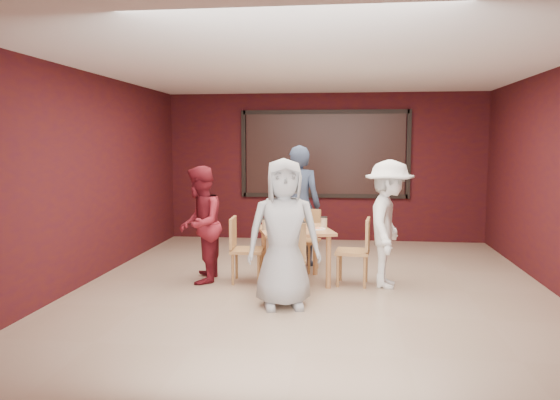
# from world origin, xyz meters

# --- Properties ---
(floor) EXTENTS (7.00, 7.00, 0.00)m
(floor) POSITION_xyz_m (0.00, 0.00, 0.00)
(floor) COLOR tan
(floor) RESTS_ON ground
(window_blinds) EXTENTS (3.00, 0.02, 1.50)m
(window_blinds) POSITION_xyz_m (0.00, 3.45, 1.65)
(window_blinds) COLOR black
(dining_table) EXTENTS (1.14, 1.14, 0.88)m
(dining_table) POSITION_xyz_m (-0.26, 0.21, 0.64)
(dining_table) COLOR #B87D4B
(dining_table) RESTS_ON floor
(chair_front) EXTENTS (0.53, 0.53, 0.93)m
(chair_front) POSITION_xyz_m (-0.29, -0.57, 0.53)
(chair_front) COLOR #BB8B48
(chair_front) RESTS_ON floor
(chair_back) EXTENTS (0.53, 0.53, 0.88)m
(chair_back) POSITION_xyz_m (-0.19, 1.00, 0.50)
(chair_back) COLOR #BB8B48
(chair_back) RESTS_ON floor
(chair_left) EXTENTS (0.44, 0.44, 0.87)m
(chair_left) POSITION_xyz_m (-0.97, 0.14, 0.49)
(chair_left) COLOR #BB8B48
(chair_left) RESTS_ON floor
(chair_right) EXTENTS (0.47, 0.47, 0.88)m
(chair_right) POSITION_xyz_m (0.58, 0.18, 0.50)
(chair_right) COLOR #BB8B48
(chair_right) RESTS_ON floor
(diner_front) EXTENTS (0.93, 0.71, 1.70)m
(diner_front) POSITION_xyz_m (-0.28, -0.91, 0.85)
(diner_front) COLOR #A7A7A7
(diner_front) RESTS_ON floor
(diner_back) EXTENTS (0.71, 0.50, 1.83)m
(diner_back) POSITION_xyz_m (-0.30, 1.28, 0.91)
(diner_back) COLOR #2C374E
(diner_back) RESTS_ON floor
(diner_left) EXTENTS (0.67, 0.82, 1.56)m
(diner_left) POSITION_xyz_m (-1.52, 0.08, 0.78)
(diner_left) COLOR maroon
(diner_left) RESTS_ON floor
(diner_right) EXTENTS (0.77, 1.15, 1.65)m
(diner_right) POSITION_xyz_m (0.96, 0.13, 0.82)
(diner_right) COLOR white
(diner_right) RESTS_ON floor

